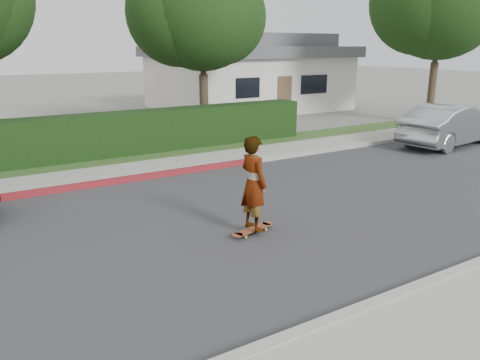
# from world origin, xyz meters

# --- Properties ---
(ground) EXTENTS (120.00, 120.00, 0.00)m
(ground) POSITION_xyz_m (0.00, 0.00, 0.00)
(ground) COLOR slate
(ground) RESTS_ON ground
(road) EXTENTS (60.00, 8.00, 0.01)m
(road) POSITION_xyz_m (0.00, 0.00, 0.01)
(road) COLOR #2D2D30
(road) RESTS_ON ground
(curb_far) EXTENTS (60.00, 0.20, 0.15)m
(curb_far) POSITION_xyz_m (0.00, 4.10, 0.07)
(curb_far) COLOR #9E9E99
(curb_far) RESTS_ON ground
(curb_red_section) EXTENTS (12.00, 0.21, 0.15)m
(curb_red_section) POSITION_xyz_m (-5.00, 4.10, 0.08)
(curb_red_section) COLOR maroon
(curb_red_section) RESTS_ON ground
(sidewalk_far) EXTENTS (60.00, 1.60, 0.12)m
(sidewalk_far) POSITION_xyz_m (0.00, 5.00, 0.06)
(sidewalk_far) COLOR gray
(sidewalk_far) RESTS_ON ground
(planting_strip) EXTENTS (60.00, 1.60, 0.10)m
(planting_strip) POSITION_xyz_m (0.00, 6.60, 0.05)
(planting_strip) COLOR #2D4C1E
(planting_strip) RESTS_ON ground
(hedge) EXTENTS (15.00, 1.00, 1.50)m
(hedge) POSITION_xyz_m (-3.00, 7.20, 0.75)
(hedge) COLOR black
(hedge) RESTS_ON ground
(tree_center) EXTENTS (5.66, 4.84, 7.44)m
(tree_center) POSITION_xyz_m (1.49, 9.19, 4.90)
(tree_center) COLOR #33261C
(tree_center) RESTS_ON ground
(tree_right) EXTENTS (6.32, 5.60, 8.56)m
(tree_right) POSITION_xyz_m (12.49, 6.69, 5.63)
(tree_right) COLOR #33261C
(tree_right) RESTS_ON ground
(house) EXTENTS (10.60, 8.60, 4.30)m
(house) POSITION_xyz_m (8.00, 16.00, 2.10)
(house) COLOR beige
(house) RESTS_ON ground
(skateboard) EXTENTS (1.09, 0.45, 0.10)m
(skateboard) POSITION_xyz_m (-2.48, -0.83, 0.09)
(skateboard) COLOR #BA8E33
(skateboard) RESTS_ON ground
(skateboarder) EXTENTS (0.49, 0.71, 1.88)m
(skateboarder) POSITION_xyz_m (-2.48, -0.83, 1.05)
(skateboarder) COLOR white
(skateboarder) RESTS_ON skateboard
(car_silver) EXTENTS (4.88, 2.24, 1.55)m
(car_silver) POSITION_xyz_m (8.52, 2.60, 0.78)
(car_silver) COLOR #A2A4A9
(car_silver) RESTS_ON ground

